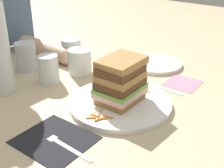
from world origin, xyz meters
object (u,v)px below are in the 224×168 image
(napkin_dark, at_px, (55,140))
(empty_tumbler_2, at_px, (71,50))
(fork, at_px, (62,142))
(empty_tumbler_1, at_px, (49,69))
(sandwich, at_px, (121,81))
(knife, at_px, (155,85))
(napkin_pink, at_px, (183,83))
(main_plate, at_px, (121,103))
(side_plate, at_px, (155,64))
(empty_tumbler_0, at_px, (26,56))
(juice_glass, at_px, (80,63))

(napkin_dark, distance_m, empty_tumbler_2, 0.48)
(fork, xyz_separation_m, empty_tumbler_1, (0.18, 0.26, 0.04))
(empty_tumbler_1, bearing_deg, sandwich, -84.46)
(knife, bearing_deg, napkin_pink, -41.76)
(main_plate, distance_m, knife, 0.16)
(napkin_dark, bearing_deg, main_plate, -4.85)
(napkin_dark, height_order, fork, fork)
(empty_tumbler_1, height_order, side_plate, empty_tumbler_1)
(napkin_dark, relative_size, side_plate, 0.84)
(sandwich, height_order, empty_tumbler_2, sandwich)
(fork, bearing_deg, knife, -0.17)
(empty_tumbler_0, bearing_deg, main_plate, -88.97)
(napkin_dark, xyz_separation_m, fork, (-0.00, -0.02, 0.00))
(empty_tumbler_2, relative_size, side_plate, 0.43)
(empty_tumbler_0, bearing_deg, juice_glass, -60.98)
(main_plate, bearing_deg, side_plate, 15.12)
(sandwich, distance_m, juice_glass, 0.25)
(fork, bearing_deg, napkin_pink, -7.71)
(side_plate, bearing_deg, empty_tumbler_0, 134.23)
(main_plate, distance_m, fork, 0.21)
(napkin_dark, distance_m, fork, 0.02)
(main_plate, xyz_separation_m, side_plate, (0.30, 0.08, -0.00))
(empty_tumbler_0, bearing_deg, side_plate, -45.77)
(sandwich, xyz_separation_m, empty_tumbler_2, (0.14, 0.34, -0.03))
(juice_glass, bearing_deg, napkin_dark, -143.63)
(sandwich, distance_m, knife, 0.17)
(main_plate, bearing_deg, empty_tumbler_0, 91.03)
(main_plate, relative_size, napkin_pink, 2.75)
(empty_tumbler_1, bearing_deg, main_plate, -84.56)
(empty_tumbler_0, bearing_deg, fork, -116.89)
(main_plate, relative_size, empty_tumbler_0, 2.88)
(napkin_dark, bearing_deg, napkin_pink, -10.58)
(fork, distance_m, juice_glass, 0.38)
(knife, distance_m, empty_tumbler_0, 0.44)
(sandwich, bearing_deg, empty_tumbler_1, 95.54)
(juice_glass, distance_m, empty_tumbler_0, 0.19)
(fork, xyz_separation_m, empty_tumbler_2, (0.35, 0.34, 0.04))
(sandwich, xyz_separation_m, knife, (0.16, -0.01, -0.07))
(juice_glass, height_order, napkin_pink, juice_glass)
(empty_tumbler_0, height_order, side_plate, empty_tumbler_0)
(main_plate, bearing_deg, sandwich, -34.81)
(side_plate, height_order, napkin_pink, side_plate)
(juice_glass, bearing_deg, side_plate, -35.19)
(main_plate, bearing_deg, empty_tumbler_2, 66.94)
(knife, xyz_separation_m, juice_glass, (-0.08, 0.24, 0.03))
(knife, height_order, empty_tumbler_1, empty_tumbler_1)
(main_plate, distance_m, side_plate, 0.31)
(napkin_pink, bearing_deg, empty_tumbler_1, 127.90)
(knife, xyz_separation_m, empty_tumbler_0, (-0.17, 0.40, 0.05))
(side_plate, bearing_deg, empty_tumbler_1, 151.27)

